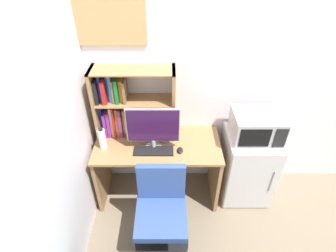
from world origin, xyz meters
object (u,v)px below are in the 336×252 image
(computer_mouse, at_px, (181,150))
(water_bottle, at_px, (103,139))
(wall_corkboard, at_px, (110,21))
(keyboard, at_px, (154,151))
(hutch_bookshelf, at_px, (122,103))
(monitor, at_px, (154,127))
(desk_chair, at_px, (162,216))
(mini_fridge, at_px, (248,166))
(microwave, at_px, (258,126))

(computer_mouse, xyz_separation_m, water_bottle, (-0.77, 0.06, 0.10))
(wall_corkboard, bearing_deg, keyboard, -48.82)
(hutch_bookshelf, relative_size, monitor, 1.55)
(monitor, xyz_separation_m, desk_chair, (0.08, -0.53, -0.65))
(hutch_bookshelf, height_order, water_bottle, hutch_bookshelf)
(monitor, relative_size, wall_corkboard, 0.80)
(monitor, relative_size, mini_fridge, 0.61)
(mini_fridge, bearing_deg, keyboard, -171.81)
(computer_mouse, xyz_separation_m, wall_corkboard, (-0.63, 0.42, 1.12))
(hutch_bookshelf, height_order, monitor, hutch_bookshelf)
(computer_mouse, xyz_separation_m, microwave, (0.76, 0.15, 0.19))
(microwave, xyz_separation_m, wall_corkboard, (-1.39, 0.27, 0.93))
(keyboard, relative_size, computer_mouse, 4.38)
(water_bottle, xyz_separation_m, wall_corkboard, (0.14, 0.36, 1.02))
(water_bottle, xyz_separation_m, mini_fridge, (1.53, 0.09, -0.46))
(computer_mouse, height_order, mini_fridge, mini_fridge)
(mini_fridge, height_order, microwave, microwave)
(computer_mouse, height_order, microwave, microwave)
(monitor, distance_m, mini_fridge, 1.19)
(wall_corkboard, bearing_deg, desk_chair, -63.25)
(hutch_bookshelf, xyz_separation_m, wall_corkboard, (-0.04, 0.11, 0.76))
(computer_mouse, bearing_deg, water_bottle, 175.69)
(computer_mouse, relative_size, water_bottle, 0.37)
(hutch_bookshelf, xyz_separation_m, desk_chair, (0.41, -0.78, -0.76))
(keyboard, bearing_deg, monitor, 89.68)
(water_bottle, xyz_separation_m, desk_chair, (0.59, -0.53, -0.50))
(monitor, bearing_deg, hutch_bookshelf, 142.69)
(keyboard, xyz_separation_m, water_bottle, (-0.51, 0.06, 0.10))
(water_bottle, bearing_deg, keyboard, -6.84)
(mini_fridge, xyz_separation_m, microwave, (0.00, 0.00, 0.56))
(monitor, bearing_deg, wall_corkboard, 135.73)
(keyboard, relative_size, mini_fridge, 0.47)
(microwave, bearing_deg, computer_mouse, -169.01)
(hutch_bookshelf, relative_size, mini_fridge, 0.95)
(hutch_bookshelf, relative_size, desk_chair, 0.90)
(hutch_bookshelf, height_order, mini_fridge, hutch_bookshelf)
(computer_mouse, bearing_deg, mini_fridge, 10.77)
(hutch_bookshelf, height_order, microwave, hutch_bookshelf)
(computer_mouse, bearing_deg, keyboard, -179.42)
(wall_corkboard, bearing_deg, microwave, -10.97)
(keyboard, height_order, desk_chair, desk_chair)
(mini_fridge, height_order, desk_chair, desk_chair)
(computer_mouse, xyz_separation_m, desk_chair, (-0.18, -0.47, -0.40))
(desk_chair, bearing_deg, monitor, 98.61)
(hutch_bookshelf, bearing_deg, water_bottle, -125.92)
(keyboard, bearing_deg, mini_fridge, 8.19)
(computer_mouse, height_order, wall_corkboard, wall_corkboard)
(keyboard, xyz_separation_m, desk_chair, (0.08, -0.47, -0.40))
(keyboard, height_order, water_bottle, water_bottle)
(hutch_bookshelf, xyz_separation_m, mini_fridge, (1.35, -0.16, -0.72))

